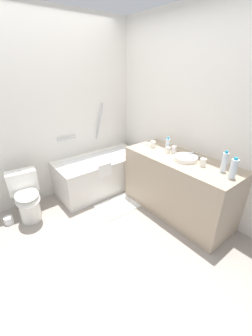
{
  "coord_description": "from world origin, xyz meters",
  "views": [
    {
      "loc": [
        -0.85,
        -1.7,
        1.85
      ],
      "look_at": [
        0.7,
        0.27,
        0.63
      ],
      "focal_mm": 22.16,
      "sensor_mm": 36.0,
      "label": 1
    }
  ],
  "objects_px": {
    "soap_dish": "(149,144)",
    "water_bottle_1": "(233,169)",
    "bath_mat": "(120,205)",
    "toilet_paper_roll": "(9,220)",
    "sink_faucet": "(194,154)",
    "drinking_glass_2": "(174,150)",
    "water_bottle_0": "(224,162)",
    "drinking_glass_0": "(203,163)",
    "drinking_glass_1": "(153,144)",
    "bathtub": "(101,172)",
    "drinking_glass_3": "(168,150)",
    "sink_basin": "(186,158)",
    "toilet": "(27,197)",
    "water_bottle_2": "(168,144)"
  },
  "relations": [
    {
      "from": "soap_dish",
      "to": "water_bottle_1",
      "type": "bearing_deg",
      "value": -92.25
    },
    {
      "from": "drinking_glass_0",
      "to": "soap_dish",
      "type": "distance_m",
      "value": 0.93
    },
    {
      "from": "drinking_glass_3",
      "to": "toilet_paper_roll",
      "type": "xyz_separation_m",
      "value": [
        -1.93,
        0.94,
        -0.81
      ]
    },
    {
      "from": "water_bottle_1",
      "to": "drinking_glass_2",
      "type": "relative_size",
      "value": 2.46
    },
    {
      "from": "drinking_glass_1",
      "to": "drinking_glass_0",
      "type": "bearing_deg",
      "value": -89.94
    },
    {
      "from": "toilet",
      "to": "bath_mat",
      "type": "relative_size",
      "value": 1.0
    },
    {
      "from": "drinking_glass_0",
      "to": "toilet_paper_roll",
      "type": "relative_size",
      "value": 0.87
    },
    {
      "from": "drinking_glass_1",
      "to": "bath_mat",
      "type": "distance_m",
      "value": 1.02
    },
    {
      "from": "soap_dish",
      "to": "bath_mat",
      "type": "height_order",
      "value": "soap_dish"
    },
    {
      "from": "drinking_glass_2",
      "to": "drinking_glass_3",
      "type": "distance_m",
      "value": 0.08
    },
    {
      "from": "water_bottle_0",
      "to": "drinking_glass_0",
      "type": "relative_size",
      "value": 2.54
    },
    {
      "from": "water_bottle_0",
      "to": "drinking_glass_0",
      "type": "distance_m",
      "value": 0.23
    },
    {
      "from": "sink_faucet",
      "to": "bathtub",
      "type": "bearing_deg",
      "value": 116.7
    },
    {
      "from": "drinking_glass_0",
      "to": "drinking_glass_3",
      "type": "height_order",
      "value": "drinking_glass_0"
    },
    {
      "from": "drinking_glass_0",
      "to": "water_bottle_2",
      "type": "bearing_deg",
      "value": 83.62
    },
    {
      "from": "drinking_glass_2",
      "to": "soap_dish",
      "type": "distance_m",
      "value": 0.45
    },
    {
      "from": "drinking_glass_3",
      "to": "soap_dish",
      "type": "relative_size",
      "value": 0.85
    },
    {
      "from": "sink_basin",
      "to": "bath_mat",
      "type": "relative_size",
      "value": 0.43
    },
    {
      "from": "sink_basin",
      "to": "bath_mat",
      "type": "distance_m",
      "value": 1.2
    },
    {
      "from": "bathtub",
      "to": "toilet_paper_roll",
      "type": "relative_size",
      "value": 13.01
    },
    {
      "from": "toilet",
      "to": "water_bottle_2",
      "type": "bearing_deg",
      "value": 70.03
    },
    {
      "from": "water_bottle_1",
      "to": "drinking_glass_3",
      "type": "relative_size",
      "value": 3.02
    },
    {
      "from": "bathtub",
      "to": "water_bottle_0",
      "type": "relative_size",
      "value": 5.9
    },
    {
      "from": "bathtub",
      "to": "drinking_glass_3",
      "type": "height_order",
      "value": "bathtub"
    },
    {
      "from": "soap_dish",
      "to": "drinking_glass_1",
      "type": "bearing_deg",
      "value": -106.93
    },
    {
      "from": "drinking_glass_0",
      "to": "drinking_glass_1",
      "type": "distance_m",
      "value": 0.81
    },
    {
      "from": "sink_basin",
      "to": "drinking_glass_1",
      "type": "bearing_deg",
      "value": 88.97
    },
    {
      "from": "water_bottle_0",
      "to": "toilet_paper_roll",
      "type": "height_order",
      "value": "water_bottle_0"
    },
    {
      "from": "sink_faucet",
      "to": "water_bottle_0",
      "type": "height_order",
      "value": "water_bottle_0"
    },
    {
      "from": "drinking_glass_0",
      "to": "drinking_glass_3",
      "type": "distance_m",
      "value": 0.54
    },
    {
      "from": "bath_mat",
      "to": "toilet_paper_roll",
      "type": "bearing_deg",
      "value": 157.48
    },
    {
      "from": "bathtub",
      "to": "drinking_glass_3",
      "type": "distance_m",
      "value": 1.2
    },
    {
      "from": "toilet",
      "to": "drinking_glass_3",
      "type": "bearing_deg",
      "value": 67.57
    },
    {
      "from": "toilet",
      "to": "sink_basin",
      "type": "relative_size",
      "value": 2.33
    },
    {
      "from": "sink_basin",
      "to": "soap_dish",
      "type": "distance_m",
      "value": 0.7
    },
    {
      "from": "sink_basin",
      "to": "drinking_glass_2",
      "type": "distance_m",
      "value": 0.26
    },
    {
      "from": "bathtub",
      "to": "sink_basin",
      "type": "height_order",
      "value": "bathtub"
    },
    {
      "from": "sink_basin",
      "to": "bath_mat",
      "type": "xyz_separation_m",
      "value": [
        -0.52,
        0.67,
        -0.84
      ]
    },
    {
      "from": "water_bottle_0",
      "to": "soap_dish",
      "type": "height_order",
      "value": "water_bottle_0"
    },
    {
      "from": "bath_mat",
      "to": "drinking_glass_2",
      "type": "bearing_deg",
      "value": -34.88
    },
    {
      "from": "sink_faucet",
      "to": "drinking_glass_1",
      "type": "relative_size",
      "value": 1.71
    },
    {
      "from": "water_bottle_1",
      "to": "drinking_glass_0",
      "type": "distance_m",
      "value": 0.35
    },
    {
      "from": "sink_basin",
      "to": "toilet",
      "type": "bearing_deg",
      "value": 143.96
    },
    {
      "from": "sink_basin",
      "to": "drinking_glass_0",
      "type": "xyz_separation_m",
      "value": [
        0.01,
        -0.23,
        0.02
      ]
    },
    {
      "from": "sink_faucet",
      "to": "drinking_glass_3",
      "type": "distance_m",
      "value": 0.34
    },
    {
      "from": "water_bottle_2",
      "to": "soap_dish",
      "type": "relative_size",
      "value": 2.09
    },
    {
      "from": "toilet",
      "to": "drinking_glass_3",
      "type": "relative_size",
      "value": 8.59
    },
    {
      "from": "bath_mat",
      "to": "toilet_paper_roll",
      "type": "relative_size",
      "value": 5.96
    },
    {
      "from": "sink_faucet",
      "to": "drinking_glass_2",
      "type": "height_order",
      "value": "drinking_glass_2"
    },
    {
      "from": "drinking_glass_2",
      "to": "soap_dish",
      "type": "xyz_separation_m",
      "value": [
        -0.03,
        0.45,
        -0.04
      ]
    }
  ]
}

